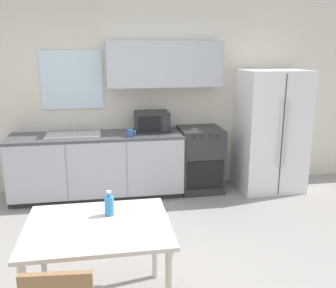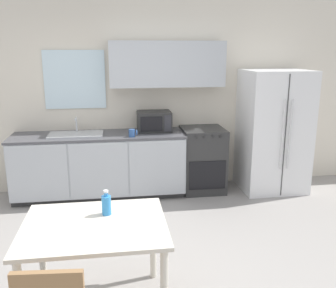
{
  "view_description": "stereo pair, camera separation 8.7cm",
  "coord_description": "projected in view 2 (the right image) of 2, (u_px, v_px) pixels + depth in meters",
  "views": [
    {
      "loc": [
        -0.16,
        -3.19,
        2.01
      ],
      "look_at": [
        0.48,
        0.54,
        1.05
      ],
      "focal_mm": 40.0,
      "sensor_mm": 36.0,
      "label": 1
    },
    {
      "loc": [
        -0.07,
        -3.2,
        2.01
      ],
      "look_at": [
        0.48,
        0.54,
        1.05
      ],
      "focal_mm": 40.0,
      "sensor_mm": 36.0,
      "label": 2
    }
  ],
  "objects": [
    {
      "name": "ground_plane",
      "position": [
        127.0,
        266.0,
        3.58
      ],
      "size": [
        12.0,
        12.0,
        0.0
      ],
      "primitive_type": "plane",
      "color": "gray"
    },
    {
      "name": "wall_back",
      "position": [
        124.0,
        92.0,
        5.33
      ],
      "size": [
        12.0,
        0.38,
        2.7
      ],
      "color": "beige",
      "rests_on": "ground_plane"
    },
    {
      "name": "kitchen_counter",
      "position": [
        100.0,
        165.0,
        5.2
      ],
      "size": [
        2.34,
        0.67,
        0.89
      ],
      "color": "#333333",
      "rests_on": "ground_plane"
    },
    {
      "name": "oven_range",
      "position": [
        202.0,
        159.0,
        5.42
      ],
      "size": [
        0.6,
        0.63,
        0.92
      ],
      "color": "#2D2D2D",
      "rests_on": "ground_plane"
    },
    {
      "name": "refrigerator",
      "position": [
        273.0,
        131.0,
        5.39
      ],
      "size": [
        0.9,
        0.8,
        1.73
      ],
      "color": "white",
      "rests_on": "ground_plane"
    },
    {
      "name": "kitchen_sink",
      "position": [
        76.0,
        134.0,
        5.05
      ],
      "size": [
        0.72,
        0.41,
        0.21
      ],
      "color": "#B7BABC",
      "rests_on": "kitchen_counter"
    },
    {
      "name": "microwave",
      "position": [
        154.0,
        121.0,
        5.27
      ],
      "size": [
        0.47,
        0.38,
        0.28
      ],
      "color": "#282828",
      "rests_on": "kitchen_counter"
    },
    {
      "name": "coffee_mug",
      "position": [
        132.0,
        133.0,
        4.93
      ],
      "size": [
        0.11,
        0.08,
        0.1
      ],
      "color": "#335999",
      "rests_on": "kitchen_counter"
    },
    {
      "name": "dining_table",
      "position": [
        95.0,
        236.0,
        2.83
      ],
      "size": [
        1.08,
        0.86,
        0.74
      ],
      "color": "beige",
      "rests_on": "ground_plane"
    },
    {
      "name": "drink_bottle",
      "position": [
        106.0,
        204.0,
        2.95
      ],
      "size": [
        0.07,
        0.07,
        0.2
      ],
      "color": "#338CD8",
      "rests_on": "dining_table"
    }
  ]
}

